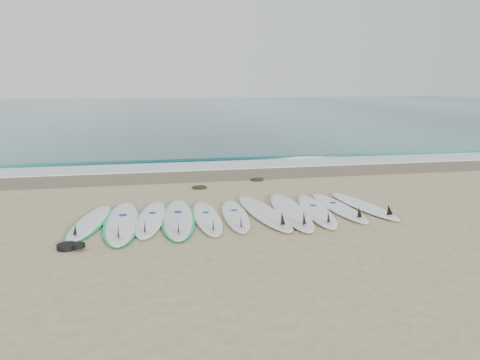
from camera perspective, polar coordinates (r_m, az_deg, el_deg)
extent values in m
plane|color=tan|center=(9.43, -0.52, -4.39)|extent=(120.00, 120.00, 0.00)
cube|color=#225F5F|center=(41.51, -8.85, 8.35)|extent=(120.00, 55.00, 0.03)
cube|color=brown|center=(13.37, -3.74, 0.58)|extent=(120.00, 1.80, 0.01)
cube|color=silver|center=(14.73, -4.44, 1.71)|extent=(120.00, 1.40, 0.04)
cube|color=#225F5F|center=(16.19, -5.07, 2.76)|extent=(120.00, 1.00, 0.10)
ellipsoid|color=white|center=(9.34, -17.80, -4.91)|extent=(0.87, 2.39, 0.08)
ellipsoid|color=#00C265|center=(9.34, -17.80, -4.94)|extent=(0.95, 2.42, 0.05)
cone|color=black|center=(8.52, -19.45, -5.70)|extent=(0.24, 0.28, 0.25)
ellipsoid|color=white|center=(9.18, -14.17, -4.93)|extent=(0.60, 2.83, 0.09)
ellipsoid|color=#00C265|center=(9.18, -14.17, -4.97)|extent=(0.70, 2.85, 0.07)
cone|color=black|center=(8.15, -14.63, -5.93)|extent=(0.24, 0.30, 0.30)
cylinder|color=navy|center=(9.42, -14.09, -4.18)|extent=(0.16, 0.16, 0.01)
ellipsoid|color=white|center=(9.28, -10.79, -4.62)|extent=(0.81, 2.54, 0.08)
cone|color=black|center=(8.37, -11.53, -5.46)|extent=(0.24, 0.29, 0.27)
cylinder|color=navy|center=(9.49, -10.64, -3.96)|extent=(0.16, 0.16, 0.01)
ellipsoid|color=white|center=(9.21, -7.55, -4.60)|extent=(0.73, 2.76, 0.09)
ellipsoid|color=#00C265|center=(9.21, -7.55, -4.64)|extent=(0.82, 2.79, 0.06)
cone|color=black|center=(8.21, -7.54, -5.54)|extent=(0.25, 0.30, 0.29)
cylinder|color=navy|center=(9.45, -7.57, -3.88)|extent=(0.17, 0.17, 0.01)
ellipsoid|color=white|center=(9.20, -4.04, -4.58)|extent=(0.50, 2.39, 0.08)
cone|color=black|center=(8.33, -3.30, -5.37)|extent=(0.20, 0.26, 0.26)
cylinder|color=navy|center=(9.41, -4.21, -3.95)|extent=(0.14, 0.14, 0.01)
ellipsoid|color=white|center=(9.34, -0.57, -4.30)|extent=(0.63, 2.36, 0.08)
cone|color=black|center=(8.49, 0.12, -5.04)|extent=(0.21, 0.26, 0.25)
cylinder|color=navy|center=(9.54, -0.73, -3.70)|extent=(0.14, 0.14, 0.01)
ellipsoid|color=white|center=(9.53, 2.84, -3.94)|extent=(0.87, 2.81, 0.09)
cone|color=black|center=(8.58, 5.18, -4.68)|extent=(0.26, 0.32, 0.29)
ellipsoid|color=white|center=(9.66, 6.14, -3.74)|extent=(0.79, 2.93, 0.09)
cone|color=black|center=(8.63, 7.80, -4.56)|extent=(0.26, 0.32, 0.31)
ellipsoid|color=white|center=(9.77, 9.26, -3.69)|extent=(0.81, 2.59, 0.08)
cone|color=black|center=(8.87, 10.72, -4.40)|extent=(0.24, 0.29, 0.27)
cylinder|color=navy|center=(9.99, 8.93, -3.08)|extent=(0.16, 0.16, 0.01)
ellipsoid|color=white|center=(10.10, 11.87, -3.28)|extent=(0.65, 2.45, 0.08)
cone|color=black|center=(9.31, 14.31, -3.82)|extent=(0.22, 0.27, 0.26)
cylinder|color=navy|center=(10.30, 11.31, -2.73)|extent=(0.15, 0.15, 0.01)
ellipsoid|color=white|center=(10.37, 14.72, -3.03)|extent=(0.86, 2.46, 0.08)
cone|color=black|center=(9.65, 17.71, -3.48)|extent=(0.24, 0.29, 0.26)
ellipsoid|color=black|center=(11.79, -4.96, -0.87)|extent=(0.39, 0.30, 0.07)
ellipsoid|color=black|center=(12.68, 2.13, 0.10)|extent=(0.37, 0.29, 0.07)
cylinder|color=black|center=(8.14, -20.34, -7.61)|extent=(0.32, 0.32, 0.08)
cylinder|color=black|center=(8.00, -19.04, -7.56)|extent=(0.20, 0.20, 0.06)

